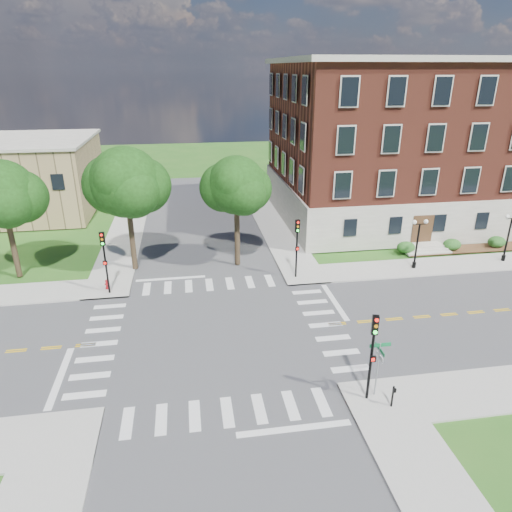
{
  "coord_description": "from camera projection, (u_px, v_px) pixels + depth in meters",
  "views": [
    {
      "loc": [
        -1.36,
        -24.99,
        15.72
      ],
      "look_at": [
        3.32,
        4.84,
        3.2
      ],
      "focal_mm": 32.0,
      "sensor_mm": 36.0,
      "label": 1
    }
  ],
  "objects": [
    {
      "name": "road_ew",
      "position": [
        216.0,
        334.0,
        29.02
      ],
      "size": [
        90.0,
        12.0,
        0.01
      ],
      "primitive_type": "cube",
      "color": "#3D3D3F",
      "rests_on": "ground"
    },
    {
      "name": "tree_c",
      "position": [
        126.0,
        183.0,
        35.46
      ],
      "size": [
        5.57,
        5.57,
        10.11
      ],
      "color": "#2D2216",
      "rests_on": "ground"
    },
    {
      "name": "traffic_signal_ne",
      "position": [
        297.0,
        241.0,
        35.53
      ],
      "size": [
        0.36,
        0.42,
        4.8
      ],
      "color": "black",
      "rests_on": "ground"
    },
    {
      "name": "twin_lamp_west",
      "position": [
        417.0,
        241.0,
        37.45
      ],
      "size": [
        1.36,
        0.36,
        4.23
      ],
      "color": "black",
      "rests_on": "ground"
    },
    {
      "name": "ground",
      "position": [
        216.0,
        334.0,
        29.02
      ],
      "size": [
        160.0,
        160.0,
        0.0
      ],
      "primitive_type": "plane",
      "color": "#245B19",
      "rests_on": "ground"
    },
    {
      "name": "tree_b",
      "position": [
        2.0,
        194.0,
        34.2
      ],
      "size": [
        5.11,
        5.11,
        9.4
      ],
      "color": "#2D2216",
      "rests_on": "ground"
    },
    {
      "name": "fire_hydrant",
      "position": [
        107.0,
        285.0,
        34.6
      ],
      "size": [
        0.35,
        0.35,
        0.75
      ],
      "color": "maroon",
      "rests_on": "ground"
    },
    {
      "name": "traffic_signal_nw",
      "position": [
        104.0,
        255.0,
        32.93
      ],
      "size": [
        0.36,
        0.41,
        4.8
      ],
      "color": "black",
      "rests_on": "ground"
    },
    {
      "name": "street_sign_pole",
      "position": [
        379.0,
        359.0,
        22.67
      ],
      "size": [
        1.1,
        1.1,
        3.1
      ],
      "color": "gray",
      "rests_on": "ground"
    },
    {
      "name": "shrub_row",
      "position": [
        495.0,
        248.0,
        42.74
      ],
      "size": [
        18.0,
        2.0,
        1.3
      ],
      "primitive_type": null,
      "color": "#174517",
      "rests_on": "ground"
    },
    {
      "name": "sidewalk_nw",
      "position": [
        32.0,
        256.0,
        40.83
      ],
      "size": [
        34.0,
        34.0,
        0.12
      ],
      "color": "#9E9B93",
      "rests_on": "ground"
    },
    {
      "name": "road_ns",
      "position": [
        216.0,
        334.0,
        29.02
      ],
      "size": [
        12.0,
        90.0,
        0.01
      ],
      "primitive_type": "cube",
      "color": "#3D3D3F",
      "rests_on": "ground"
    },
    {
      "name": "stop_bar_east",
      "position": [
        335.0,
        302.0,
        33.02
      ],
      "size": [
        0.4,
        5.5,
        0.0
      ],
      "primitive_type": "cube",
      "color": "silver",
      "rests_on": "ground"
    },
    {
      "name": "push_button_post",
      "position": [
        393.0,
        395.0,
        22.41
      ],
      "size": [
        0.14,
        0.21,
        1.2
      ],
      "color": "black",
      "rests_on": "ground"
    },
    {
      "name": "twin_lamp_east",
      "position": [
        509.0,
        235.0,
        38.87
      ],
      "size": [
        1.36,
        0.36,
        4.23
      ],
      "color": "black",
      "rests_on": "ground"
    },
    {
      "name": "traffic_signal_se",
      "position": [
        373.0,
        347.0,
        22.08
      ],
      "size": [
        0.36,
        0.42,
        4.8
      ],
      "color": "black",
      "rests_on": "ground"
    },
    {
      "name": "secondary_building",
      "position": [
        1.0,
        177.0,
        51.61
      ],
      "size": [
        20.4,
        15.4,
        8.3
      ],
      "color": "#9B8355",
      "rests_on": "ground"
    },
    {
      "name": "crosswalk_east",
      "position": [
        325.0,
        325.0,
        30.05
      ],
      "size": [
        2.2,
        10.2,
        0.02
      ],
      "primitive_type": null,
      "color": "silver",
      "rests_on": "ground"
    },
    {
      "name": "sidewalk_ne",
      "position": [
        359.0,
        238.0,
        45.23
      ],
      "size": [
        34.0,
        34.0,
        0.12
      ],
      "color": "#9E9B93",
      "rests_on": "ground"
    },
    {
      "name": "main_building",
      "position": [
        420.0,
        141.0,
        49.33
      ],
      "size": [
        30.6,
        22.4,
        16.5
      ],
      "color": "#A39E8F",
      "rests_on": "ground"
    },
    {
      "name": "tree_d",
      "position": [
        236.0,
        186.0,
        36.49
      ],
      "size": [
        4.72,
        4.72,
        9.24
      ],
      "color": "#2D2216",
      "rests_on": "ground"
    }
  ]
}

